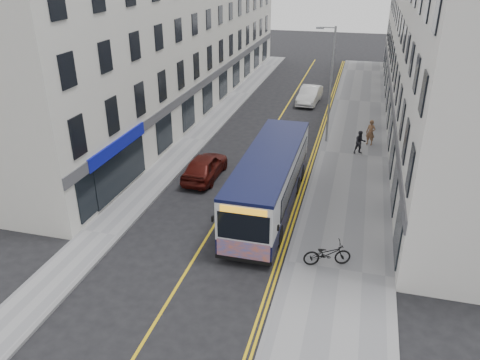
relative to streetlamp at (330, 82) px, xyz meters
The scene contains 17 objects.
ground 15.25m from the streetlamp, 106.58° to the right, with size 140.00×140.00×0.00m, color black.
pavement_east 5.20m from the streetlamp, 43.87° to the right, with size 4.50×64.00×0.12m, color gray.
pavement_west 10.33m from the streetlamp, 167.70° to the right, with size 2.00×64.00×0.12m, color gray.
kerb_east 4.76m from the streetlamp, 94.85° to the right, with size 0.18×64.00×0.13m, color slate.
kerb_west 9.45m from the streetlamp, 166.24° to the right, with size 0.18×64.00×0.13m, color slate.
road_centre_line 6.37m from the streetlamp, 154.37° to the right, with size 0.12×64.00×0.01m, color gold.
road_dbl_yellow_inner 4.85m from the streetlamp, 107.21° to the right, with size 0.10×64.00×0.01m, color gold.
road_dbl_yellow_outer 4.83m from the streetlamp, 101.85° to the right, with size 0.10×64.00×0.01m, color gold.
terrace_east 10.35m from the streetlamp, 43.68° to the left, with size 6.00×46.00×13.00m, color silver.
terrace_west 15.06m from the streetlamp, 152.01° to the left, with size 6.00×46.00×13.00m, color beige.
streetlamp is the anchor object (origin of this frame).
city_bus 11.11m from the streetlamp, 100.20° to the right, with size 2.53×10.82×3.14m.
bicycle 15.55m from the streetlamp, 84.28° to the right, with size 0.71×2.04×1.07m, color black.
pedestrian_near 4.56m from the streetlamp, ahead, with size 0.65×0.42×1.77m, color brown.
pedestrian_far 4.60m from the streetlamp, 36.45° to the right, with size 0.76×0.59×1.57m, color black.
car_white 10.63m from the streetlamp, 103.72° to the left, with size 1.61×4.62×1.52m, color silver.
car_maroon 10.74m from the streetlamp, 129.17° to the right, with size 1.78×4.42×1.51m, color #440F0B.
Camera 1 is at (6.34, -17.91, 11.97)m, focal length 35.00 mm.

